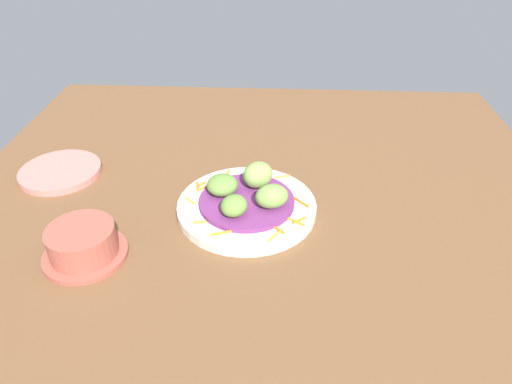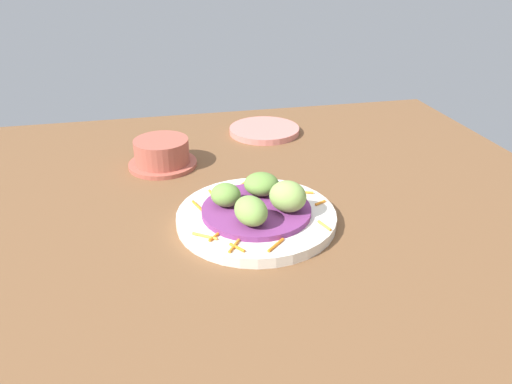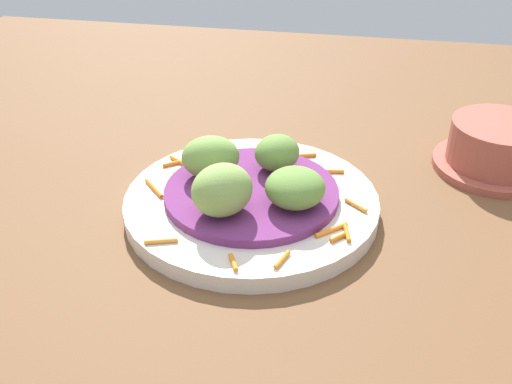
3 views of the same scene
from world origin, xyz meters
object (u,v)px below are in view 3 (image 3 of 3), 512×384
guac_scoop_center (210,157)px  guac_scoop_back (295,188)px  main_plate (251,204)px  guac_scoop_right (222,190)px  terracotta_bowl (497,148)px  guac_scoop_left (277,153)px

guac_scoop_center → guac_scoop_back: size_ratio=1.02×
main_plate → guac_scoop_right: bearing=68.1°
main_plate → terracotta_bowl: size_ratio=1.88×
guac_scoop_center → terracotta_bowl: 29.79cm
guac_scoop_left → guac_scoop_center: (5.92, 2.53, 0.29)cm
guac_scoop_back → terracotta_bowl: 24.02cm
guac_scoop_right → terracotta_bowl: bearing=-146.0°
guac_scoop_right → guac_scoop_center: bearing=-66.9°
main_plate → guac_scoop_center: 5.82cm
guac_scoop_right → main_plate: bearing=-111.9°
guac_scoop_right → guac_scoop_back: guac_scoop_right is taller
main_plate → guac_scoop_left: guac_scoop_left is taller
guac_scoop_back → terracotta_bowl: size_ratio=0.43×
guac_scoop_center → guac_scoop_back: 9.11cm
guac_scoop_left → guac_scoop_center: size_ratio=0.82×
guac_scoop_left → guac_scoop_right: (3.39, 8.45, 0.55)cm
guac_scoop_center → guac_scoop_back: (-8.45, 3.39, -0.36)cm
guac_scoop_right → guac_scoop_back: (-5.92, -2.53, -0.62)cm
guac_scoop_center → terracotta_bowl: (-27.63, -10.98, -2.00)cm
main_plate → guac_scoop_back: (-4.23, 1.69, 3.27)cm
guac_scoop_center → guac_scoop_right: guac_scoop_right is taller
guac_scoop_center → main_plate: bearing=158.1°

